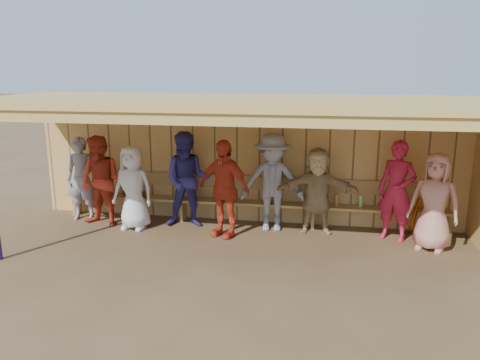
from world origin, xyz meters
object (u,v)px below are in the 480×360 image
at_px(bench, 247,197).
at_px(player_e, 272,182).
at_px(player_b, 133,188).
at_px(player_extra, 101,181).
at_px(player_a, 82,179).
at_px(player_g, 397,191).
at_px(player_h, 434,202).
at_px(player_c, 188,180).
at_px(player_f, 317,191).
at_px(player_d, 224,188).

bearing_deg(bench, player_e, -30.06).
relative_size(player_b, player_extra, 0.91).
xyz_separation_m(player_a, player_g, (6.01, -0.10, 0.05)).
height_order(player_e, player_g, player_e).
bearing_deg(player_h, player_g, 168.96).
xyz_separation_m(player_b, player_c, (0.97, 0.32, 0.12)).
relative_size(player_a, player_g, 0.94).
bearing_deg(player_a, bench, -1.25).
relative_size(player_f, bench, 0.21).
height_order(player_d, player_e, player_e).
xyz_separation_m(player_a, player_d, (2.99, -0.44, 0.05)).
xyz_separation_m(player_e, player_h, (2.75, -0.53, -0.09)).
relative_size(player_g, player_h, 1.08).
xyz_separation_m(player_b, player_f, (3.41, 0.40, 0.00)).
height_order(player_a, bench, player_a).
relative_size(player_d, bench, 0.23).
bearing_deg(player_h, bench, -170.71).
bearing_deg(player_b, player_a, 168.09).
distance_m(player_b, player_h, 5.34).
distance_m(player_b, player_extra, 0.69).
bearing_deg(player_d, player_g, 28.28).
bearing_deg(player_d, player_extra, -161.72).
bearing_deg(player_b, bench, 23.46).
relative_size(player_a, player_d, 0.95).
height_order(player_e, player_f, player_e).
relative_size(player_c, player_f, 1.15).
bearing_deg(player_h, player_d, -157.13).
xyz_separation_m(player_e, player_extra, (-3.26, -0.33, -0.04)).
distance_m(player_c, player_g, 3.82).
height_order(player_d, player_g, player_g).
distance_m(player_f, player_extra, 4.10).
xyz_separation_m(player_a, player_extra, (0.55, -0.29, 0.04)).
relative_size(player_a, player_b, 1.05).
distance_m(player_c, player_e, 1.61).
relative_size(player_b, player_e, 0.87).
height_order(player_a, player_b, player_a).
distance_m(player_b, player_e, 2.62).
bearing_deg(player_b, player_f, 11.19).
relative_size(player_g, player_extra, 1.02).
height_order(player_h, bench, player_h).
xyz_separation_m(player_g, player_h, (0.55, -0.38, -0.06)).
xyz_separation_m(player_b, player_g, (4.79, 0.26, 0.10)).
height_order(player_b, player_c, player_c).
distance_m(player_extra, bench, 2.83).
xyz_separation_m(player_a, bench, (3.28, 0.35, -0.31)).
distance_m(player_c, player_d, 0.89).
distance_m(player_d, player_f, 1.72).
bearing_deg(player_g, player_d, -149.28).
xyz_separation_m(player_d, player_g, (3.03, 0.34, 0.00)).
bearing_deg(player_f, player_a, 175.80).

